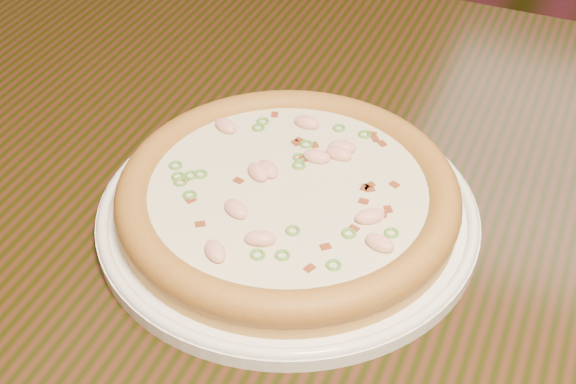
% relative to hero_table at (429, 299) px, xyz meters
% --- Properties ---
extents(hero_table, '(1.20, 0.80, 0.75)m').
position_rel_hero_table_xyz_m(hero_table, '(0.00, 0.00, 0.00)').
color(hero_table, black).
rests_on(hero_table, ground).
extents(plate, '(0.32, 0.32, 0.02)m').
position_rel_hero_table_xyz_m(plate, '(-0.12, -0.05, 0.11)').
color(plate, white).
rests_on(plate, hero_table).
extents(pizza, '(0.28, 0.28, 0.03)m').
position_rel_hero_table_xyz_m(pizza, '(-0.12, -0.05, 0.13)').
color(pizza, '#BB8B49').
rests_on(pizza, plate).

